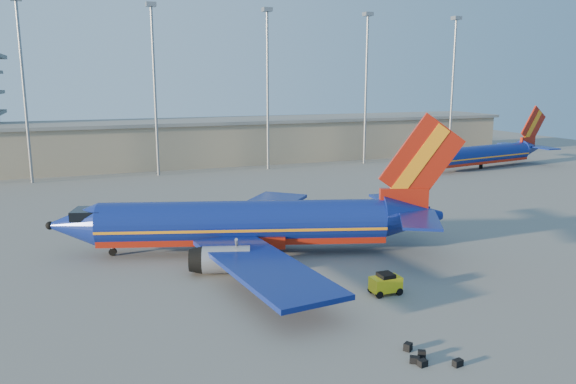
% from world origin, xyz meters
% --- Properties ---
extents(ground, '(220.00, 220.00, 0.00)m').
position_xyz_m(ground, '(0.00, 0.00, 0.00)').
color(ground, slate).
rests_on(ground, ground).
extents(terminal_building, '(122.00, 16.00, 8.50)m').
position_xyz_m(terminal_building, '(10.00, 58.00, 4.32)').
color(terminal_building, '#9F876D').
rests_on(terminal_building, ground).
extents(light_mast_row, '(101.60, 1.60, 28.65)m').
position_xyz_m(light_mast_row, '(5.00, 46.00, 17.55)').
color(light_mast_row, gray).
rests_on(light_mast_row, ground).
extents(aircraft_main, '(38.14, 36.11, 13.29)m').
position_xyz_m(aircraft_main, '(-2.77, -1.96, 2.84)').
color(aircraft_main, navy).
rests_on(aircraft_main, ground).
extents(aircraft_second, '(33.00, 13.35, 11.25)m').
position_xyz_m(aircraft_second, '(53.06, 32.60, 2.58)').
color(aircraft_second, navy).
rests_on(aircraft_second, ground).
extents(baggage_tug, '(2.37, 1.46, 1.69)m').
position_xyz_m(baggage_tug, '(3.70, -15.65, 0.88)').
color(baggage_tug, gold).
rests_on(baggage_tug, ground).
extents(luggage_pile, '(2.81, 3.22, 0.51)m').
position_xyz_m(luggage_pile, '(0.51, -25.62, 0.22)').
color(luggage_pile, black).
rests_on(luggage_pile, ground).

